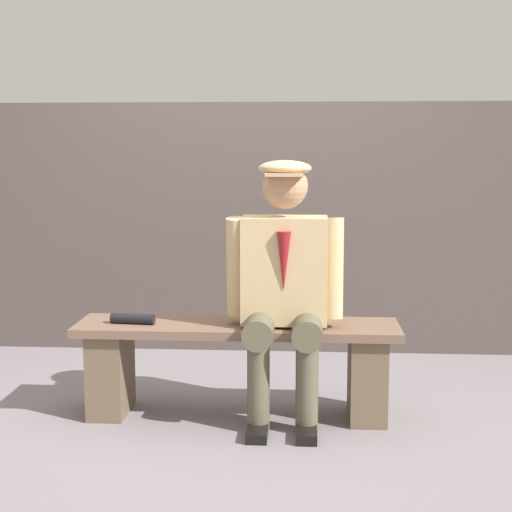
% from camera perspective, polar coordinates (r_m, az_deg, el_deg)
% --- Properties ---
extents(ground_plane, '(30.00, 30.00, 0.00)m').
position_cam_1_polar(ground_plane, '(4.04, -1.39, -11.82)').
color(ground_plane, slate).
extents(bench, '(1.65, 0.40, 0.49)m').
position_cam_1_polar(bench, '(3.95, -1.40, -7.65)').
color(bench, brown).
rests_on(bench, ground).
extents(seated_man, '(0.59, 0.54, 1.32)m').
position_cam_1_polar(seated_man, '(3.79, 2.12, -1.66)').
color(seated_man, tan).
rests_on(seated_man, ground).
extents(rolled_magazine, '(0.23, 0.07, 0.05)m').
position_cam_1_polar(rolled_magazine, '(3.95, -9.21, -4.66)').
color(rolled_magazine, black).
rests_on(rolled_magazine, bench).
extents(stadium_wall, '(12.00, 0.24, 1.68)m').
position_cam_1_polar(stadium_wall, '(5.24, -0.04, 2.17)').
color(stadium_wall, '#504541').
rests_on(stadium_wall, ground).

